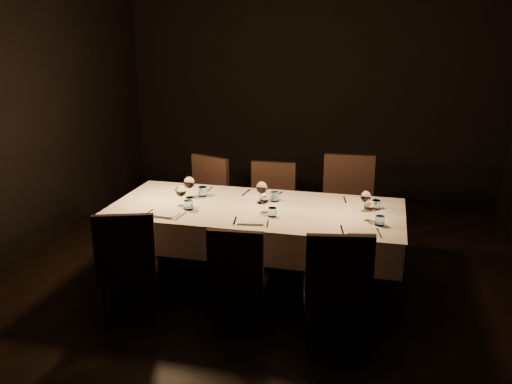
% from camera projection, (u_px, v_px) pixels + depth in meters
% --- Properties ---
extents(room, '(5.01, 6.01, 3.01)m').
position_uv_depth(room, '(256.00, 123.00, 4.48)').
color(room, black).
rests_on(room, ground).
extents(dining_table, '(2.52, 1.12, 0.76)m').
position_uv_depth(dining_table, '(256.00, 215.00, 4.72)').
color(dining_table, black).
rests_on(dining_table, ground).
extents(chair_near_left, '(0.58, 0.58, 0.94)m').
position_uv_depth(chair_near_left, '(128.00, 261.00, 4.20)').
color(chair_near_left, black).
rests_on(chair_near_left, ground).
extents(place_setting_near_left, '(0.35, 0.41, 0.19)m').
position_uv_depth(place_setting_near_left, '(178.00, 201.00, 4.61)').
color(place_setting_near_left, silver).
rests_on(place_setting_near_left, dining_table).
extents(chair_near_center, '(0.45, 0.45, 0.87)m').
position_uv_depth(chair_near_center, '(238.00, 274.00, 4.06)').
color(chair_near_center, black).
rests_on(chair_near_center, ground).
extents(place_setting_near_center, '(0.33, 0.40, 0.17)m').
position_uv_depth(place_setting_near_center, '(262.00, 209.00, 4.45)').
color(place_setting_near_center, silver).
rests_on(place_setting_near_center, dining_table).
extents(chair_near_right, '(0.53, 0.53, 0.95)m').
position_uv_depth(chair_near_right, '(337.00, 286.00, 3.79)').
color(chair_near_right, black).
rests_on(chair_near_right, ground).
extents(place_setting_near_right, '(0.34, 0.40, 0.18)m').
position_uv_depth(place_setting_near_right, '(369.00, 217.00, 4.25)').
color(place_setting_near_right, silver).
rests_on(place_setting_near_right, dining_table).
extents(chair_far_left, '(0.60, 0.60, 0.96)m').
position_uv_depth(chair_far_left, '(204.00, 199.00, 5.67)').
color(chair_far_left, black).
rests_on(chair_far_left, ground).
extents(place_setting_far_left, '(0.36, 0.42, 0.20)m').
position_uv_depth(place_setting_far_left, '(194.00, 187.00, 5.02)').
color(place_setting_far_left, silver).
rests_on(place_setting_far_left, dining_table).
extents(chair_far_center, '(0.47, 0.47, 0.95)m').
position_uv_depth(chair_far_center, '(271.00, 205.00, 5.50)').
color(chair_far_center, black).
rests_on(chair_far_center, ground).
extents(place_setting_far_center, '(0.37, 0.42, 0.20)m').
position_uv_depth(place_setting_far_center, '(265.00, 192.00, 4.87)').
color(place_setting_far_center, silver).
rests_on(place_setting_far_center, dining_table).
extents(chair_far_right, '(0.52, 0.52, 1.05)m').
position_uv_depth(chair_far_right, '(347.00, 205.00, 5.37)').
color(chair_far_right, black).
rests_on(chair_far_right, ground).
extents(place_setting_far_right, '(0.34, 0.40, 0.18)m').
position_uv_depth(place_setting_far_right, '(366.00, 200.00, 4.66)').
color(place_setting_far_right, silver).
rests_on(place_setting_far_right, dining_table).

